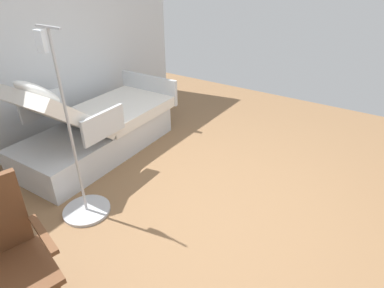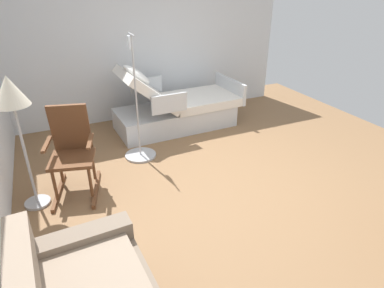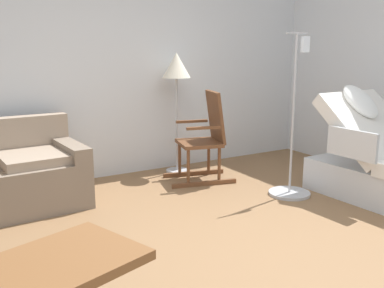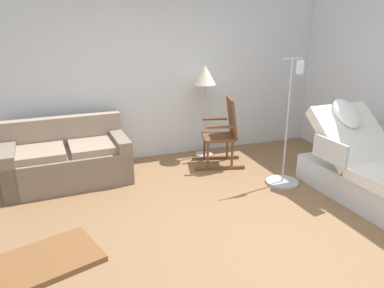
% 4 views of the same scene
% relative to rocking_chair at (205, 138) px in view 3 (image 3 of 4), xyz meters
% --- Properties ---
extents(ground_plane, '(6.67, 6.67, 0.00)m').
position_rel_rocking_chair_xyz_m(ground_plane, '(-0.68, -1.64, -0.50)').
color(ground_plane, olive).
extents(back_wall, '(5.53, 0.10, 2.70)m').
position_rel_rocking_chair_xyz_m(back_wall, '(-0.68, 0.79, 0.85)').
color(back_wall, silver).
rests_on(back_wall, ground).
extents(rocking_chair, '(0.85, 0.65, 1.05)m').
position_rel_rocking_chair_xyz_m(rocking_chair, '(0.00, 0.00, 0.00)').
color(rocking_chair, brown).
rests_on(rocking_chair, ground).
extents(floor_lamp, '(0.34, 0.34, 1.48)m').
position_rel_rocking_chair_xyz_m(floor_lamp, '(-0.12, 0.46, 0.72)').
color(floor_lamp, '#B2B5BA').
rests_on(floor_lamp, ground).
extents(iv_pole, '(0.44, 0.44, 1.69)m').
position_rel_rocking_chair_xyz_m(iv_pole, '(0.49, -0.92, -0.25)').
color(iv_pole, '#B2B5BA').
rests_on(iv_pole, ground).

